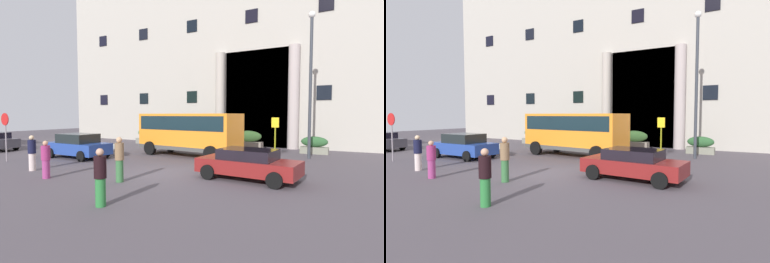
# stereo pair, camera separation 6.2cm
# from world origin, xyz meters

# --- Properties ---
(ground_plane) EXTENTS (80.00, 64.00, 0.12)m
(ground_plane) POSITION_xyz_m (0.00, 0.00, -0.06)
(ground_plane) COLOR #4E464E
(office_building_facade) EXTENTS (42.29, 9.67, 19.65)m
(office_building_facade) POSITION_xyz_m (0.00, 17.48, 9.82)
(office_building_facade) COLOR #ADA69A
(office_building_facade) RESTS_ON ground_plane
(orange_minibus) EXTENTS (7.03, 3.10, 2.75)m
(orange_minibus) POSITION_xyz_m (-1.71, 5.50, 1.64)
(orange_minibus) COLOR orange
(orange_minibus) RESTS_ON ground_plane
(bus_stop_sign) EXTENTS (0.44, 0.08, 2.51)m
(bus_stop_sign) POSITION_xyz_m (3.50, 6.95, 1.56)
(bus_stop_sign) COLOR #919617
(bus_stop_sign) RESTS_ON ground_plane
(hedge_planter_far_west) EXTENTS (2.16, 0.72, 1.46)m
(hedge_planter_far_west) POSITION_xyz_m (0.62, 10.54, 0.70)
(hedge_planter_far_west) COLOR gray
(hedge_planter_far_west) RESTS_ON ground_plane
(hedge_planter_east) EXTENTS (1.80, 0.72, 1.19)m
(hedge_planter_east) POSITION_xyz_m (5.32, 10.54, 0.57)
(hedge_planter_east) COLOR gray
(hedge_planter_east) RESTS_ON ground_plane
(hedge_planter_entrance_right) EXTENTS (2.18, 0.82, 1.51)m
(hedge_planter_entrance_right) POSITION_xyz_m (-8.97, 10.53, 0.73)
(hedge_planter_entrance_right) COLOR slate
(hedge_planter_entrance_right) RESTS_ON ground_plane
(hedge_planter_west) EXTENTS (1.65, 0.81, 1.69)m
(hedge_planter_west) POSITION_xyz_m (-5.97, 10.68, 0.81)
(hedge_planter_west) COLOR gray
(hedge_planter_west) RESTS_ON ground_plane
(white_taxi_kerbside) EXTENTS (4.17, 2.11, 1.50)m
(white_taxi_kerbside) POSITION_xyz_m (-7.26, 1.37, 0.76)
(white_taxi_kerbside) COLOR #234094
(white_taxi_kerbside) RESTS_ON ground_plane
(parked_hatchback_near) EXTENTS (4.24, 2.22, 1.27)m
(parked_hatchback_near) POSITION_xyz_m (3.90, 0.61, 0.67)
(parked_hatchback_near) COLOR maroon
(parked_hatchback_near) RESTS_ON ground_plane
(motorcycle_near_kerb) EXTENTS (1.89, 0.63, 0.89)m
(motorcycle_near_kerb) POSITION_xyz_m (-6.50, 3.25, 0.45)
(motorcycle_near_kerb) COLOR black
(motorcycle_near_kerb) RESTS_ON ground_plane
(stop_sign_side_street) EXTENTS (0.70, 0.07, 2.77)m
(stop_sign_side_street) POSITION_xyz_m (-9.65, -1.63, 1.95)
(stop_sign_side_street) COLOR gray
(stop_sign_side_street) RESTS_ON ground_plane
(pedestrian_child_trailing) EXTENTS (0.36, 0.36, 1.80)m
(pedestrian_child_trailing) POSITION_xyz_m (-0.43, -2.28, 0.92)
(pedestrian_child_trailing) COLOR #346939
(pedestrian_child_trailing) RESTS_ON ground_plane
(pedestrian_woman_dark_dress) EXTENTS (0.36, 0.36, 1.71)m
(pedestrian_woman_dark_dress) POSITION_xyz_m (1.27, -4.89, 0.86)
(pedestrian_woman_dark_dress) COLOR #287335
(pedestrian_woman_dark_dress) RESTS_ON ground_plane
(pedestrian_man_crossing) EXTENTS (0.36, 0.36, 1.60)m
(pedestrian_man_crossing) POSITION_xyz_m (-3.60, -3.30, 0.80)
(pedestrian_man_crossing) COLOR #993672
(pedestrian_man_crossing) RESTS_ON ground_plane
(pedestrian_woman_with_bag) EXTENTS (0.36, 0.36, 1.70)m
(pedestrian_woman_with_bag) POSITION_xyz_m (-5.76, -2.54, 0.86)
(pedestrian_woman_with_bag) COLOR beige
(pedestrian_woman_with_bag) RESTS_ON ground_plane
(lamppost_plaza_centre) EXTENTS (0.40, 0.40, 8.81)m
(lamppost_plaza_centre) POSITION_xyz_m (5.31, 7.99, 5.05)
(lamppost_plaza_centre) COLOR #33373F
(lamppost_plaza_centre) RESTS_ON ground_plane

